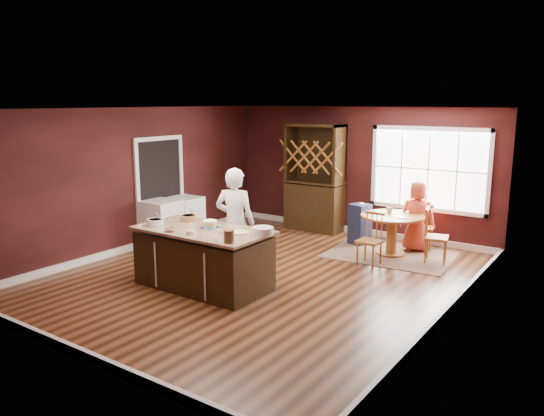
{
  "coord_description": "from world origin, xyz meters",
  "views": [
    {
      "loc": [
        4.84,
        -6.75,
        2.83
      ],
      "look_at": [
        -0.13,
        0.43,
        1.05
      ],
      "focal_mm": 35.0,
      "sensor_mm": 36.0,
      "label": 1
    }
  ],
  "objects_px": {
    "kitchen_island": "(203,259)",
    "chair_east": "(437,235)",
    "high_chair": "(360,223)",
    "dryer": "(185,219)",
    "toddler": "(363,204)",
    "washer": "(162,224)",
    "seated_woman": "(417,216)",
    "layer_cake": "(210,224)",
    "dining_table": "(392,227)",
    "chair_north": "(423,226)",
    "hutch": "(315,178)",
    "baker": "(235,222)",
    "chair_south": "(369,239)"
  },
  "relations": [
    {
      "from": "high_chair",
      "to": "dryer",
      "type": "relative_size",
      "value": 0.94
    },
    {
      "from": "toddler",
      "to": "seated_woman",
      "type": "bearing_deg",
      "value": 8.75
    },
    {
      "from": "layer_cake",
      "to": "dryer",
      "type": "relative_size",
      "value": 0.33
    },
    {
      "from": "dining_table",
      "to": "dryer",
      "type": "relative_size",
      "value": 1.29
    },
    {
      "from": "seated_woman",
      "to": "washer",
      "type": "relative_size",
      "value": 1.46
    },
    {
      "from": "seated_woman",
      "to": "dryer",
      "type": "xyz_separation_m",
      "value": [
        -4.17,
        -1.95,
        -0.23
      ]
    },
    {
      "from": "dining_table",
      "to": "washer",
      "type": "bearing_deg",
      "value": -151.81
    },
    {
      "from": "kitchen_island",
      "to": "dining_table",
      "type": "height_order",
      "value": "kitchen_island"
    },
    {
      "from": "chair_south",
      "to": "seated_woman",
      "type": "height_order",
      "value": "seated_woman"
    },
    {
      "from": "chair_east",
      "to": "seated_woman",
      "type": "bearing_deg",
      "value": 33.49
    },
    {
      "from": "baker",
      "to": "dryer",
      "type": "xyz_separation_m",
      "value": [
        -2.23,
        1.15,
        -0.44
      ]
    },
    {
      "from": "baker",
      "to": "washer",
      "type": "xyz_separation_m",
      "value": [
        -2.23,
        0.51,
        -0.43
      ]
    },
    {
      "from": "kitchen_island",
      "to": "dryer",
      "type": "bearing_deg",
      "value": 139.5
    },
    {
      "from": "seated_woman",
      "to": "dining_table",
      "type": "bearing_deg",
      "value": 46.9
    },
    {
      "from": "hutch",
      "to": "layer_cake",
      "type": "bearing_deg",
      "value": -82.48
    },
    {
      "from": "layer_cake",
      "to": "dryer",
      "type": "bearing_deg",
      "value": 141.69
    },
    {
      "from": "layer_cake",
      "to": "washer",
      "type": "relative_size",
      "value": 0.32
    },
    {
      "from": "seated_woman",
      "to": "hutch",
      "type": "distance_m",
      "value": 2.53
    },
    {
      "from": "chair_north",
      "to": "dining_table",
      "type": "bearing_deg",
      "value": 48.02
    },
    {
      "from": "baker",
      "to": "high_chair",
      "type": "height_order",
      "value": "baker"
    },
    {
      "from": "chair_east",
      "to": "seated_woman",
      "type": "xyz_separation_m",
      "value": [
        -0.54,
        0.52,
        0.18
      ]
    },
    {
      "from": "layer_cake",
      "to": "dryer",
      "type": "height_order",
      "value": "layer_cake"
    },
    {
      "from": "layer_cake",
      "to": "hutch",
      "type": "height_order",
      "value": "hutch"
    },
    {
      "from": "dining_table",
      "to": "high_chair",
      "type": "bearing_deg",
      "value": 157.42
    },
    {
      "from": "seated_woman",
      "to": "washer",
      "type": "distance_m",
      "value": 4.91
    },
    {
      "from": "hutch",
      "to": "dryer",
      "type": "relative_size",
      "value": 2.59
    },
    {
      "from": "chair_east",
      "to": "chair_north",
      "type": "xyz_separation_m",
      "value": [
        -0.49,
        0.72,
        -0.04
      ]
    },
    {
      "from": "layer_cake",
      "to": "chair_south",
      "type": "height_order",
      "value": "layer_cake"
    },
    {
      "from": "chair_east",
      "to": "chair_south",
      "type": "height_order",
      "value": "chair_east"
    },
    {
      "from": "chair_east",
      "to": "dining_table",
      "type": "bearing_deg",
      "value": 76.54
    },
    {
      "from": "dining_table",
      "to": "washer",
      "type": "xyz_separation_m",
      "value": [
        -3.88,
        -2.08,
        -0.07
      ]
    },
    {
      "from": "kitchen_island",
      "to": "chair_east",
      "type": "height_order",
      "value": "chair_east"
    },
    {
      "from": "washer",
      "to": "dining_table",
      "type": "bearing_deg",
      "value": 28.19
    },
    {
      "from": "layer_cake",
      "to": "dining_table",
      "type": "bearing_deg",
      "value": 63.17
    },
    {
      "from": "layer_cake",
      "to": "seated_woman",
      "type": "xyz_separation_m",
      "value": [
        1.92,
        3.73,
        -0.3
      ]
    },
    {
      "from": "layer_cake",
      "to": "kitchen_island",
      "type": "bearing_deg",
      "value": -125.93
    },
    {
      "from": "chair_south",
      "to": "chair_north",
      "type": "height_order",
      "value": "chair_south"
    },
    {
      "from": "kitchen_island",
      "to": "chair_east",
      "type": "distance_m",
      "value": 4.16
    },
    {
      "from": "hutch",
      "to": "seated_woman",
      "type": "bearing_deg",
      "value": -8.12
    },
    {
      "from": "toddler",
      "to": "washer",
      "type": "relative_size",
      "value": 0.28
    },
    {
      "from": "toddler",
      "to": "dining_table",
      "type": "bearing_deg",
      "value": -25.02
    },
    {
      "from": "chair_east",
      "to": "seated_woman",
      "type": "distance_m",
      "value": 0.77
    },
    {
      "from": "dining_table",
      "to": "chair_south",
      "type": "height_order",
      "value": "chair_south"
    },
    {
      "from": "chair_east",
      "to": "washer",
      "type": "xyz_separation_m",
      "value": [
        -4.71,
        -2.07,
        -0.03
      ]
    },
    {
      "from": "hutch",
      "to": "dryer",
      "type": "xyz_separation_m",
      "value": [
        -1.71,
        -2.3,
        -0.72
      ]
    },
    {
      "from": "washer",
      "to": "baker",
      "type": "bearing_deg",
      "value": -12.75
    },
    {
      "from": "chair_south",
      "to": "washer",
      "type": "bearing_deg",
      "value": -159.59
    },
    {
      "from": "dining_table",
      "to": "kitchen_island",
      "type": "bearing_deg",
      "value": -117.1
    },
    {
      "from": "hutch",
      "to": "washer",
      "type": "height_order",
      "value": "hutch"
    },
    {
      "from": "kitchen_island",
      "to": "high_chair",
      "type": "xyz_separation_m",
      "value": [
        0.88,
        3.64,
        -0.02
      ]
    }
  ]
}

